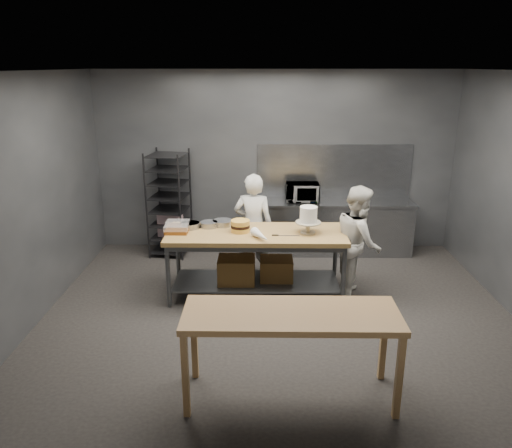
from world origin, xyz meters
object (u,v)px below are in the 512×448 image
at_px(near_counter, 291,321).
at_px(chef_behind, 253,226).
at_px(work_table, 255,256).
at_px(speed_rack, 169,204).
at_px(layer_cake, 240,226).
at_px(microwave, 302,192).
at_px(frosted_cake_stand, 308,217).
at_px(chef_right, 358,242).

relative_size(near_counter, chef_behind, 1.26).
height_order(near_counter, chef_behind, chef_behind).
height_order(work_table, speed_rack, speed_rack).
bearing_deg(layer_cake, near_counter, -75.88).
bearing_deg(microwave, near_counter, -95.70).
height_order(speed_rack, frosted_cake_stand, speed_rack).
bearing_deg(chef_behind, near_counter, 106.41).
bearing_deg(microwave, layer_cake, -119.91).
bearing_deg(near_counter, frosted_cake_stand, 81.24).
bearing_deg(near_counter, layer_cake, 104.12).
height_order(chef_right, frosted_cake_stand, chef_right).
bearing_deg(frosted_cake_stand, chef_behind, 137.97).
xyz_separation_m(work_table, chef_right, (1.39, 0.02, 0.21)).
distance_m(microwave, frosted_cake_stand, 1.71).
xyz_separation_m(microwave, frosted_cake_stand, (-0.05, -1.71, 0.10)).
bearing_deg(layer_cake, chef_behind, 75.29).
bearing_deg(speed_rack, work_table, -47.85).
height_order(work_table, chef_right, chef_right).
distance_m(frosted_cake_stand, layer_cake, 0.92).
bearing_deg(work_table, frosted_cake_stand, -2.41).
bearing_deg(chef_right, layer_cake, 91.11).
distance_m(chef_right, layer_cake, 1.61).
xyz_separation_m(chef_right, layer_cake, (-1.59, -0.00, 0.22)).
relative_size(work_table, chef_behind, 1.51).
xyz_separation_m(chef_behind, chef_right, (1.43, -0.62, -0.01)).
bearing_deg(near_counter, speed_rack, 115.35).
relative_size(near_counter, layer_cake, 7.87).
distance_m(work_table, speed_rack, 2.17).
xyz_separation_m(speed_rack, layer_cake, (1.25, -1.58, 0.14)).
relative_size(chef_behind, frosted_cake_stand, 4.34).
bearing_deg(frosted_cake_stand, layer_cake, 177.08).
xyz_separation_m(work_table, speed_rack, (-1.45, 1.60, 0.28)).
bearing_deg(microwave, speed_rack, -177.92).
bearing_deg(chef_right, work_table, 91.80).
relative_size(speed_rack, microwave, 3.23).
height_order(chef_behind, chef_right, chef_behind).
distance_m(chef_behind, chef_right, 1.56).
bearing_deg(work_table, chef_behind, 93.05).
height_order(chef_behind, microwave, chef_behind).
height_order(microwave, layer_cake, microwave).
xyz_separation_m(chef_behind, frosted_cake_stand, (0.74, -0.67, 0.35)).
bearing_deg(chef_behind, chef_right, 165.02).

